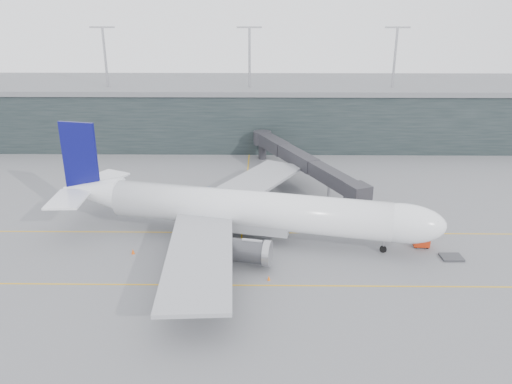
{
  "coord_description": "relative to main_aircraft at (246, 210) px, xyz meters",
  "views": [
    {
      "loc": [
        8.14,
        -76.03,
        33.66
      ],
      "look_at": [
        7.23,
        -4.0,
        6.91
      ],
      "focal_mm": 35.0,
      "sensor_mm": 36.0,
      "label": 1
    }
  ],
  "objects": [
    {
      "name": "uld_c",
      "position": [
        -6.75,
        17.42,
        -3.87
      ],
      "size": [
        2.14,
        1.89,
        1.66
      ],
      "rotation": [
        0.0,
        0.0,
        -0.26
      ],
      "color": "#3B3C40",
      "rests_on": "ground"
    },
    {
      "name": "main_aircraft",
      "position": [
        0.0,
        0.0,
        0.0
      ],
      "size": [
        59.8,
        55.28,
        16.9
      ],
      "rotation": [
        0.0,
        0.0,
        -0.22
      ],
      "color": "white",
      "rests_on": "ground"
    },
    {
      "name": "gse_cart",
      "position": [
        26.32,
        -2.72,
        -3.87
      ],
      "size": [
        2.43,
        1.68,
        1.57
      ],
      "rotation": [
        0.0,
        0.0,
        -0.1
      ],
      "color": "#BA2B0D",
      "rests_on": "ground"
    },
    {
      "name": "terminal",
      "position": [
        -5.66,
        63.95,
        2.88
      ],
      "size": [
        240.0,
        36.0,
        29.0
      ],
      "color": "black",
      "rests_on": "ground"
    },
    {
      "name": "taxiline_a",
      "position": [
        -5.66,
        1.95,
        -4.73
      ],
      "size": [
        160.0,
        0.25,
        0.02
      ],
      "primitive_type": "cube",
      "color": "gold",
      "rests_on": "ground"
    },
    {
      "name": "jet_bridge",
      "position": [
        11.51,
        28.77,
        0.21
      ],
      "size": [
        20.1,
        44.08,
        6.62
      ],
      "rotation": [
        0.0,
        0.0,
        0.41
      ],
      "color": "#28282D",
      "rests_on": "ground"
    },
    {
      "name": "taxiline_lead_main",
      "position": [
        -0.66,
        25.95,
        -4.73
      ],
      "size": [
        0.25,
        60.0,
        0.02
      ],
      "primitive_type": "cube",
      "color": "gold",
      "rests_on": "ground"
    },
    {
      "name": "cone_wing_stbd",
      "position": [
        3.44,
        -12.74,
        -4.42
      ],
      "size": [
        0.41,
        0.41,
        0.65
      ],
      "primitive_type": "cone",
      "color": "orange",
      "rests_on": "ground"
    },
    {
      "name": "taxiline_b",
      "position": [
        -5.66,
        -14.05,
        -4.73
      ],
      "size": [
        160.0,
        0.25,
        0.02
      ],
      "primitive_type": "cube",
      "color": "gold",
      "rests_on": "ground"
    },
    {
      "name": "ground",
      "position": [
        -5.66,
        5.95,
        -4.74
      ],
      "size": [
        320.0,
        320.0,
        0.0
      ],
      "primitive_type": "plane",
      "color": "#5F5E63",
      "rests_on": "ground"
    },
    {
      "name": "uld_a",
      "position": [
        -10.46,
        16.36,
        -3.65
      ],
      "size": [
        2.56,
        2.18,
        2.08
      ],
      "rotation": [
        0.0,
        0.0,
        0.16
      ],
      "color": "#3B3C40",
      "rests_on": "ground"
    },
    {
      "name": "cone_tail",
      "position": [
        -16.21,
        -5.49,
        -4.34
      ],
      "size": [
        0.5,
        0.5,
        0.8
      ],
      "primitive_type": "cone",
      "color": "#E6510C",
      "rests_on": "ground"
    },
    {
      "name": "cone_nose",
      "position": [
        27.73,
        0.82,
        -4.39
      ],
      "size": [
        0.45,
        0.45,
        0.71
      ],
      "primitive_type": "cone",
      "color": "#CF600B",
      "rests_on": "ground"
    },
    {
      "name": "uld_b",
      "position": [
        -8.1,
        17.34,
        -3.77
      ],
      "size": [
        2.2,
        1.84,
        1.85
      ],
      "rotation": [
        0.0,
        0.0,
        0.11
      ],
      "color": "#3B3C40",
      "rests_on": "ground"
    },
    {
      "name": "baggage_dolly",
      "position": [
        29.62,
        -6.31,
        -4.56
      ],
      "size": [
        3.06,
        2.48,
        0.3
      ],
      "primitive_type": "cube",
      "rotation": [
        0.0,
        0.0,
        0.03
      ],
      "color": "#323337",
      "rests_on": "ground"
    },
    {
      "name": "cone_wing_port",
      "position": [
        4.96,
        15.23,
        -4.36
      ],
      "size": [
        0.48,
        0.48,
        0.76
      ],
      "primitive_type": "cone",
      "color": "#F43A0D",
      "rests_on": "ground"
    }
  ]
}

